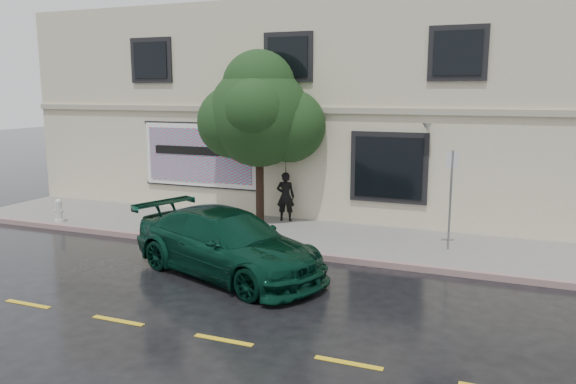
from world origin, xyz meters
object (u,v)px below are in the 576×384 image
at_px(pedestrian, 286,196).
at_px(car, 227,243).
at_px(fire_hydrant, 59,211).
at_px(street_tree, 259,116).

bearing_deg(pedestrian, car, 85.26).
bearing_deg(car, fire_hydrant, 92.85).
height_order(car, fire_hydrant, car).
height_order(car, pedestrian, pedestrian).
relative_size(pedestrian, fire_hydrant, 2.13).
distance_m(car, fire_hydrant, 7.39).
distance_m(car, pedestrian, 4.99).
bearing_deg(car, pedestrian, 26.42).
height_order(pedestrian, street_tree, street_tree).
bearing_deg(pedestrian, fire_hydrant, 11.96).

